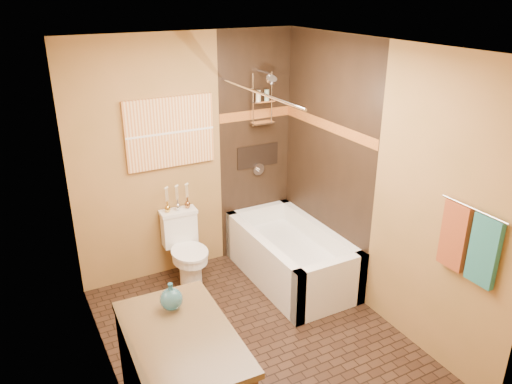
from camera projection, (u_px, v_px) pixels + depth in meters
floor at (257, 341)px, 4.38m from camera, size 3.00×3.00×0.00m
wall_left at (101, 247)px, 3.38m from camera, size 0.02×3.00×2.50m
wall_right at (376, 185)px, 4.42m from camera, size 0.02×3.00×2.50m
wall_back at (188, 158)px, 5.12m from camera, size 2.40×0.02×2.50m
wall_front at (389, 316)px, 2.68m from camera, size 2.40×0.02×2.50m
ceiling at (257, 47)px, 3.42m from camera, size 3.00×3.00×0.00m
alcove_tile_back at (255, 147)px, 5.45m from camera, size 0.85×0.01×2.50m
alcove_tile_right at (326, 161)px, 5.03m from camera, size 0.01×1.50×2.50m
mosaic_band_back at (256, 114)px, 5.30m from camera, size 0.85×0.01×0.10m
mosaic_band_right at (327, 125)px, 4.88m from camera, size 0.01×1.50×0.10m
alcove_niche at (258, 156)px, 5.49m from camera, size 0.50×0.01×0.25m
shower_fixtures at (263, 112)px, 5.21m from camera, size 0.24×0.33×1.16m
curtain_rod at (257, 92)px, 4.39m from camera, size 0.03×1.55×0.03m
towel_bar at (474, 209)px, 3.47m from camera, size 0.02×0.55×0.02m
towel_teal at (484, 251)px, 3.47m from camera, size 0.05×0.22×0.52m
towel_rust at (454, 236)px, 3.68m from camera, size 0.05×0.22×0.52m
sunset_painting at (170, 132)px, 4.91m from camera, size 0.90×0.04×0.70m
vanity_mirror at (127, 262)px, 2.70m from camera, size 0.01×1.00×0.90m
bathtub at (290, 259)px, 5.25m from camera, size 0.80×1.50×0.55m
toilet at (186, 248)px, 5.15m from camera, size 0.38×0.56×0.74m
teal_bottle at (171, 296)px, 3.25m from camera, size 0.18×0.18×0.24m
bud_vases at (177, 197)px, 5.09m from camera, size 0.27×0.06×0.27m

